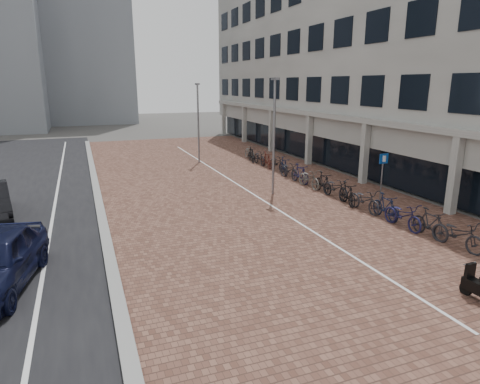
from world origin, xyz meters
name	(u,v)px	position (x,y,z in m)	size (l,w,h in m)	color
ground	(320,292)	(0.00, 0.00, 0.00)	(140.00, 140.00, 0.00)	#474442
plaza_brick	(235,186)	(2.00, 12.00, 0.01)	(14.50, 42.00, 0.04)	brown
street_asphalt	(7,206)	(-9.00, 12.00, 0.01)	(8.00, 50.00, 0.03)	black
curb	(98,197)	(-5.10, 12.00, 0.07)	(0.35, 42.00, 0.14)	gray
lane_line	(55,202)	(-7.00, 12.00, 0.02)	(0.12, 44.00, 0.00)	white
parking_line	(239,185)	(2.20, 12.00, 0.04)	(0.10, 30.00, 0.00)	white
office_building	(368,36)	(12.97, 16.00, 8.44)	(8.40, 40.00, 15.00)	#ABABA5
parking_sign	(383,170)	(7.50, 6.88, 1.48)	(0.47, 0.09, 2.23)	slate
lamp_near	(274,139)	(3.14, 9.64, 2.80)	(0.12, 0.12, 5.60)	gray
lamp_far	(198,124)	(1.98, 19.24, 2.67)	(0.12, 0.12, 5.35)	slate
bike_row	(312,178)	(5.68, 10.20, 0.52)	(1.24, 20.42, 1.05)	black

